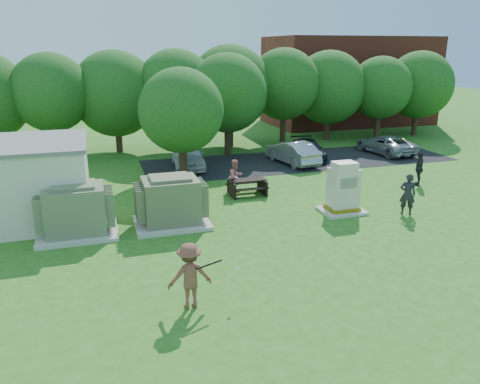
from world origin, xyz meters
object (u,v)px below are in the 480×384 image
object	(u,v)px
person_by_generator	(408,194)
person_at_picnic	(236,177)
generator_cabinet	(343,191)
picnic_table	(247,185)
person_walking_right	(419,169)
car_white	(188,155)
transformer_left	(76,211)
car_dark	(308,150)
transformer_right	(171,202)
car_silver_b	(385,144)
batter	(190,276)
car_silver_a	(293,152)

from	to	relation	value
person_by_generator	person_at_picnic	size ratio (longest dim) A/B	1.07
generator_cabinet	picnic_table	world-z (taller)	generator_cabinet
generator_cabinet	person_walking_right	xyz separation A→B (m)	(5.99, 2.64, -0.09)
picnic_table	person_by_generator	distance (m)	7.52
picnic_table	car_white	xyz separation A→B (m)	(-1.72, 6.37, 0.26)
transformer_left	car_dark	size ratio (longest dim) A/B	0.72
generator_cabinet	person_walking_right	world-z (taller)	generator_cabinet
transformer_right	person_at_picnic	size ratio (longest dim) A/B	1.73
transformer_left	person_at_picnic	bearing A→B (deg)	24.49
person_by_generator	person_walking_right	world-z (taller)	person_by_generator
generator_cabinet	person_by_generator	bearing A→B (deg)	-22.89
generator_cabinet	car_dark	xyz separation A→B (m)	(3.08, 10.08, -0.39)
person_at_picnic	car_silver_b	bearing A→B (deg)	-1.43
person_by_generator	car_dark	distance (m)	11.18
batter	person_by_generator	bearing A→B (deg)	-155.53
picnic_table	person_walking_right	distance (m)	9.29
batter	car_silver_a	size ratio (longest dim) A/B	0.44
batter	car_dark	xyz separation A→B (m)	(11.10, 15.92, -0.35)
transformer_left	person_by_generator	world-z (taller)	transformer_left
car_white	car_silver_b	xyz separation A→B (m)	(13.79, -0.13, -0.11)
batter	car_silver_b	size ratio (longest dim) A/B	0.41
batter	car_white	distance (m)	16.19
person_at_picnic	car_white	distance (m)	6.07
generator_cabinet	picnic_table	bearing A→B (deg)	131.18
car_silver_a	car_dark	distance (m)	1.80
generator_cabinet	batter	xyz separation A→B (m)	(-8.02, -5.84, -0.04)
person_walking_right	transformer_left	bearing A→B (deg)	-40.58
car_silver_b	transformer_right	bearing A→B (deg)	23.05
person_at_picnic	batter	bearing A→B (deg)	-139.73
person_walking_right	car_silver_b	world-z (taller)	person_walking_right
transformer_left	car_silver_a	world-z (taller)	transformer_left
car_dark	car_silver_b	bearing A→B (deg)	8.97
transformer_left	generator_cabinet	size ratio (longest dim) A/B	1.31
picnic_table	person_at_picnic	xyz separation A→B (m)	(-0.47, 0.43, 0.37)
transformer_left	car_white	distance (m)	11.23
car_dark	person_walking_right	bearing A→B (deg)	-58.12
person_at_picnic	person_walking_right	size ratio (longest dim) A/B	0.95
picnic_table	batter	xyz separation A→B (m)	(-4.79, -9.53, 0.46)
person_at_picnic	person_by_generator	bearing A→B (deg)	-66.03
car_white	car_silver_b	size ratio (longest dim) A/B	0.96
picnic_table	car_silver_b	xyz separation A→B (m)	(12.06, 6.23, 0.15)
car_silver_a	car_white	bearing A→B (deg)	-17.51
car_dark	transformer_left	bearing A→B (deg)	-136.22
transformer_right	car_white	size ratio (longest dim) A/B	0.68
generator_cabinet	car_silver_b	xyz separation A→B (m)	(8.83, 9.93, -0.36)
picnic_table	transformer_right	bearing A→B (deg)	-144.98
transformer_right	car_silver_b	world-z (taller)	transformer_right
generator_cabinet	batter	world-z (taller)	generator_cabinet
car_dark	picnic_table	bearing A→B (deg)	-124.17
person_walking_right	car_white	bearing A→B (deg)	-81.10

